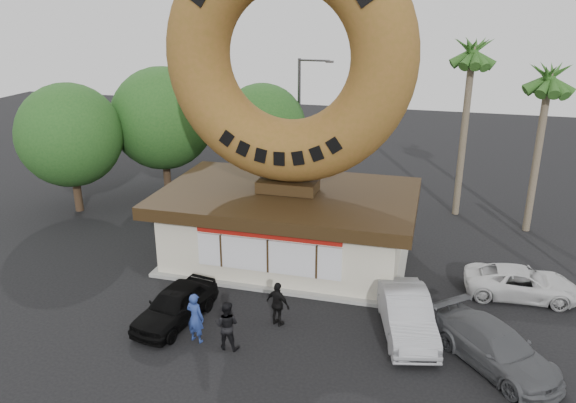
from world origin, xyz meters
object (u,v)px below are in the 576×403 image
at_px(person_center, 227,325).
at_px(person_left, 195,318).
at_px(car_black, 175,305).
at_px(car_grey, 496,348).
at_px(giant_donut, 288,57).
at_px(car_silver, 407,314).
at_px(donut_shop, 288,223).
at_px(street_lamp, 301,118).
at_px(car_white, 522,283).
at_px(person_right, 278,304).

bearing_deg(person_center, person_left, -5.68).
relative_size(car_black, car_grey, 0.85).
xyz_separation_m(giant_donut, person_left, (-1.38, -7.15, -8.13)).
bearing_deg(car_silver, car_grey, -35.98).
bearing_deg(donut_shop, person_left, -100.92).
xyz_separation_m(street_lamp, car_silver, (7.50, -14.73, -3.73)).
bearing_deg(street_lamp, car_black, -92.74).
height_order(giant_donut, person_center, giant_donut).
bearing_deg(person_center, car_silver, -157.55).
bearing_deg(person_left, car_white, -137.88).
relative_size(car_black, car_white, 0.90).
bearing_deg(car_white, car_black, 110.07).
xyz_separation_m(person_left, car_grey, (9.94, 1.23, -0.25)).
relative_size(giant_donut, car_silver, 2.31).
bearing_deg(street_lamp, car_grey, -56.80).
distance_m(giant_donut, car_silver, 11.10).
relative_size(car_grey, car_white, 1.06).
xyz_separation_m(giant_donut, person_right, (1.09, -5.43, -8.20)).
bearing_deg(car_black, donut_shop, 76.77).
height_order(giant_donut, car_black, giant_donut).
bearing_deg(street_lamp, car_silver, -63.02).
height_order(giant_donut, car_white, giant_donut).
distance_m(giant_donut, person_left, 10.91).
xyz_separation_m(person_right, car_black, (-3.72, -0.74, -0.18)).
height_order(car_grey, car_white, car_grey).
bearing_deg(car_grey, donut_shop, 104.31).
distance_m(car_grey, car_white, 5.21).
xyz_separation_m(street_lamp, person_left, (0.48, -17.15, -3.56)).
distance_m(giant_donut, street_lamp, 11.15).
relative_size(person_left, car_white, 0.42).
bearing_deg(person_right, car_silver, -149.88).
xyz_separation_m(person_right, car_white, (8.81, 4.53, -0.24)).
distance_m(person_right, car_silver, 4.61).
distance_m(donut_shop, car_white, 10.01).
distance_m(person_center, car_black, 2.68).
xyz_separation_m(giant_donut, car_grey, (8.57, -5.93, -8.37)).
relative_size(donut_shop, giant_donut, 1.07).
relative_size(car_silver, car_grey, 0.98).
relative_size(street_lamp, car_white, 1.82).
relative_size(street_lamp, person_center, 4.54).
height_order(street_lamp, car_grey, street_lamp).
distance_m(car_silver, car_white, 5.74).
bearing_deg(car_grey, car_white, 34.02).
relative_size(donut_shop, person_center, 6.35).
bearing_deg(donut_shop, car_white, -5.06).
bearing_deg(giant_donut, donut_shop, -90.00).
height_order(car_black, car_grey, car_black).
relative_size(person_right, car_silver, 0.38).
bearing_deg(car_black, car_white, 32.72).
height_order(donut_shop, car_black, donut_shop).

